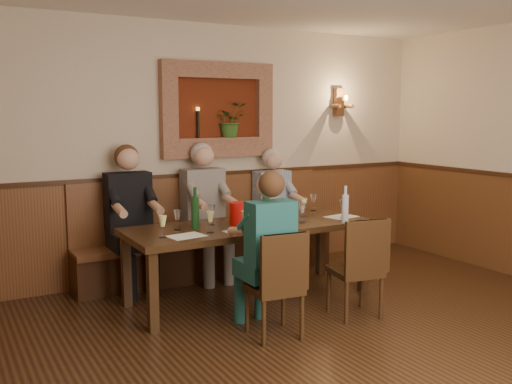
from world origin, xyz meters
TOP-DOWN VIEW (x-y plane):
  - ground_plane at (0.00, 0.00)m, footprint 6.00×6.00m
  - room_shell at (0.00, 0.00)m, footprint 6.04×6.04m
  - wainscoting at (0.00, -0.00)m, footprint 6.02×6.02m
  - wall_niche at (0.24, 2.94)m, footprint 1.36×0.30m
  - wall_sconce at (1.90, 2.93)m, footprint 0.25×0.20m
  - dining_table at (0.00, 1.85)m, footprint 2.40×0.90m
  - bench at (0.00, 2.79)m, footprint 3.00×0.45m
  - chair_near_left at (-0.28, 0.91)m, footprint 0.43×0.43m
  - chair_near_right at (0.60, 0.96)m, footprint 0.47×0.47m
  - person_bench_left at (-0.91, 2.69)m, footprint 0.45×0.55m
  - person_bench_mid at (-0.08, 2.69)m, footprint 0.45×0.55m
  - person_bench_right at (0.81, 2.69)m, footprint 0.41×0.50m
  - person_chair_front at (-0.28, 1.07)m, footprint 0.39×0.48m
  - spittoon_bucket at (-0.11, 1.86)m, footprint 0.21×0.21m
  - wine_bottle_green_a at (0.12, 1.74)m, footprint 0.09×0.09m
  - wine_bottle_green_b at (-0.55, 1.89)m, footprint 0.09×0.09m
  - water_bottle at (0.85, 1.46)m, footprint 0.08×0.08m
  - tasting_sheet_a at (-0.75, 1.64)m, footprint 0.34×0.27m
  - tasting_sheet_b at (0.06, 1.80)m, footprint 0.29×0.23m
  - tasting_sheet_c at (1.02, 1.72)m, footprint 0.35×0.28m
  - tasting_sheet_d at (-0.22, 1.57)m, footprint 0.33×0.24m
  - wine_glass_0 at (-0.94, 1.69)m, footprint 0.08×0.08m
  - wine_glass_1 at (-0.71, 1.93)m, footprint 0.08×0.08m
  - wine_glass_2 at (-0.49, 1.68)m, footprint 0.08×0.08m
  - wine_glass_3 at (-0.33, 2.00)m, footprint 0.08×0.08m
  - wine_glass_4 at (-0.03, 1.64)m, footprint 0.08×0.08m
  - wine_glass_5 at (0.24, 1.97)m, footprint 0.08×0.08m
  - wine_glass_6 at (0.48, 1.66)m, footprint 0.08×0.08m
  - wine_glass_7 at (0.68, 1.93)m, footprint 0.08×0.08m
  - wine_glass_8 at (0.97, 1.64)m, footprint 0.08×0.08m
  - wine_glass_9 at (-0.21, 1.55)m, footprint 0.08×0.08m
  - wine_glass_10 at (0.97, 2.16)m, footprint 0.08×0.08m
  - wine_glass_11 at (0.48, 1.96)m, footprint 0.08×0.08m

SIDE VIEW (x-z plane):
  - ground_plane at x=0.00m, z-range 0.00..0.00m
  - chair_near_left at x=-0.28m, z-range -0.19..0.70m
  - chair_near_right at x=0.60m, z-range -0.19..0.72m
  - bench at x=0.00m, z-range -0.23..0.88m
  - person_chair_front at x=-0.28m, z-range -0.12..1.24m
  - person_bench_right at x=0.81m, z-range -0.12..1.28m
  - wainscoting at x=0.00m, z-range 0.01..1.16m
  - person_bench_mid at x=-0.08m, z-range -0.13..1.37m
  - person_bench_left at x=-0.91m, z-range -0.13..1.37m
  - dining_table at x=0.00m, z-range 0.30..1.05m
  - tasting_sheet_a at x=-0.75m, z-range 0.75..0.75m
  - tasting_sheet_b at x=0.06m, z-range 0.75..0.75m
  - tasting_sheet_c at x=1.02m, z-range 0.75..0.75m
  - tasting_sheet_d at x=-0.22m, z-range 0.75..0.75m
  - wine_glass_0 at x=-0.94m, z-range 0.75..0.94m
  - wine_glass_1 at x=-0.71m, z-range 0.75..0.94m
  - wine_glass_2 at x=-0.49m, z-range 0.75..0.94m
  - wine_glass_3 at x=-0.33m, z-range 0.75..0.94m
  - wine_glass_4 at x=-0.03m, z-range 0.75..0.94m
  - wine_glass_5 at x=0.24m, z-range 0.75..0.94m
  - wine_glass_6 at x=0.48m, z-range 0.75..0.94m
  - wine_glass_7 at x=0.68m, z-range 0.75..0.94m
  - wine_glass_8 at x=0.97m, z-range 0.75..0.94m
  - wine_glass_9 at x=-0.21m, z-range 0.75..0.94m
  - wine_glass_10 at x=0.97m, z-range 0.75..0.94m
  - wine_glass_11 at x=0.48m, z-range 0.75..0.94m
  - spittoon_bucket at x=-0.11m, z-range 0.75..0.97m
  - water_bottle at x=0.85m, z-range 0.71..1.08m
  - wine_bottle_green_a at x=0.12m, z-range 0.71..1.10m
  - wine_bottle_green_b at x=-0.55m, z-range 0.71..1.11m
  - wall_niche at x=0.24m, z-range 1.28..2.34m
  - room_shell at x=0.00m, z-range 0.48..3.30m
  - wall_sconce at x=1.90m, z-range 1.77..2.12m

